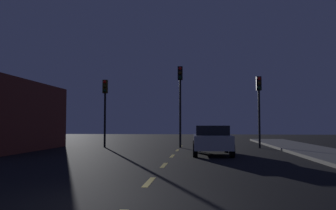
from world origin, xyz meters
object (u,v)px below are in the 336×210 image
(traffic_signal_left, at_px, (105,100))
(traffic_signal_right, at_px, (259,98))
(car_stopped_ahead, at_px, (212,140))
(traffic_signal_center, at_px, (180,91))

(traffic_signal_left, xyz_separation_m, traffic_signal_right, (10.13, 0.00, 0.07))
(traffic_signal_right, xyz_separation_m, car_stopped_ahead, (-3.19, -5.07, -2.49))
(traffic_signal_left, bearing_deg, traffic_signal_center, 0.02)
(traffic_signal_left, relative_size, traffic_signal_right, 0.98)
(traffic_signal_left, bearing_deg, traffic_signal_right, 0.00)
(traffic_signal_left, xyz_separation_m, traffic_signal_center, (5.05, 0.00, 0.54))
(traffic_signal_center, bearing_deg, car_stopped_ahead, -69.59)
(car_stopped_ahead, bearing_deg, traffic_signal_center, 110.41)
(traffic_signal_center, bearing_deg, traffic_signal_left, -179.98)
(traffic_signal_left, distance_m, traffic_signal_center, 5.08)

